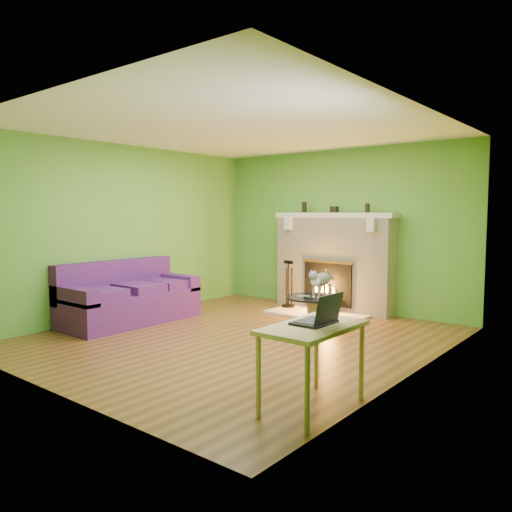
{
  "coord_description": "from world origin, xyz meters",
  "views": [
    {
      "loc": [
        4.06,
        -4.7,
        1.58
      ],
      "look_at": [
        -0.06,
        0.4,
        1.01
      ],
      "focal_mm": 35.0,
      "sensor_mm": 36.0,
      "label": 1
    }
  ],
  "objects_px": {
    "coffee_table": "(314,310)",
    "desk": "(313,335)",
    "cat": "(322,283)",
    "sofa": "(128,299)"
  },
  "relations": [
    {
      "from": "sofa",
      "to": "coffee_table",
      "type": "relative_size",
      "value": 2.5
    },
    {
      "from": "sofa",
      "to": "cat",
      "type": "relative_size",
      "value": 3.17
    },
    {
      "from": "desk",
      "to": "cat",
      "type": "height_order",
      "value": "cat"
    },
    {
      "from": "coffee_table",
      "to": "cat",
      "type": "xyz_separation_m",
      "value": [
        0.08,
        0.05,
        0.38
      ]
    },
    {
      "from": "coffee_table",
      "to": "desk",
      "type": "relative_size",
      "value": 0.85
    },
    {
      "from": "sofa",
      "to": "desk",
      "type": "height_order",
      "value": "sofa"
    },
    {
      "from": "coffee_table",
      "to": "desk",
      "type": "bearing_deg",
      "value": -58.09
    },
    {
      "from": "desk",
      "to": "sofa",
      "type": "bearing_deg",
      "value": 164.64
    },
    {
      "from": "desk",
      "to": "cat",
      "type": "bearing_deg",
      "value": 119.98
    },
    {
      "from": "coffee_table",
      "to": "cat",
      "type": "relative_size",
      "value": 1.27
    }
  ]
}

